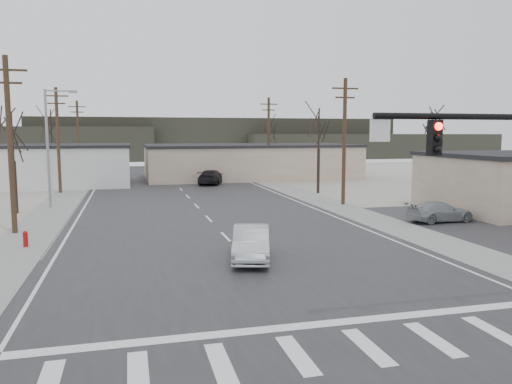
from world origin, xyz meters
TOP-DOWN VIEW (x-y plane):
  - ground at (0.00, 0.00)m, footprint 140.00×140.00m
  - main_road at (0.00, 15.00)m, footprint 18.00×110.00m
  - cross_road at (0.00, 0.00)m, footprint 90.00×10.00m
  - sidewalk_left at (-10.60, 20.00)m, footprint 3.00×90.00m
  - sidewalk_right at (10.60, 20.00)m, footprint 3.00×90.00m
  - fire_hydrant at (-10.20, 8.00)m, footprint 0.24×0.24m
  - building_left_far at (-16.00, 40.00)m, footprint 22.30×12.30m
  - building_right_far at (10.00, 44.00)m, footprint 26.30×14.30m
  - upole_left_b at (-11.50, 12.00)m, footprint 2.20×0.30m
  - upole_left_c at (-11.50, 32.00)m, footprint 2.20×0.30m
  - upole_left_d at (-11.50, 52.00)m, footprint 2.20×0.30m
  - upole_right_a at (11.50, 18.00)m, footprint 2.20×0.30m
  - upole_right_b at (11.50, 40.00)m, footprint 2.20×0.30m
  - streetlight_main at (-10.80, 22.00)m, footprint 2.40×0.25m
  - tree_left_near at (-13.00, 20.00)m, footprint 3.30×3.30m
  - tree_right_mid at (12.50, 26.00)m, footprint 3.74×3.74m
  - tree_left_far at (-14.00, 46.00)m, footprint 3.96×3.96m
  - tree_right_far at (15.00, 52.00)m, footprint 3.52×3.52m
  - tree_lot at (22.00, 22.00)m, footprint 3.52×3.52m
  - hill_center at (15.00, 96.00)m, footprint 80.00×18.00m
  - hill_right at (50.00, 90.00)m, footprint 60.00×18.00m
  - sedan_crossing at (0.18, 2.81)m, footprint 2.67×4.81m
  - car_far_a at (3.87, 36.47)m, footprint 4.12×5.97m
  - car_far_b at (-0.23, 47.59)m, footprint 2.45×3.82m
  - car_parked_silver at (14.34, 9.24)m, footprint 4.52×2.06m

SIDE VIEW (x-z plane):
  - ground at x=0.00m, z-range 0.00..0.00m
  - cross_road at x=0.00m, z-range 0.00..0.04m
  - main_road at x=0.00m, z-range 0.00..0.05m
  - sidewalk_left at x=-10.60m, z-range 0.00..0.06m
  - sidewalk_right at x=10.60m, z-range 0.00..0.06m
  - fire_hydrant at x=-10.20m, z-range 0.02..0.89m
  - car_far_b at x=-0.23m, z-range 0.05..1.26m
  - car_parked_silver at x=14.34m, z-range 0.03..1.32m
  - sedan_crossing at x=0.18m, z-range 0.05..1.55m
  - car_far_a at x=3.87m, z-range 0.05..1.65m
  - building_right_far at x=10.00m, z-range 0.00..4.30m
  - building_left_far at x=-16.00m, z-range 0.01..4.51m
  - hill_right at x=50.00m, z-range 0.00..5.50m
  - hill_center at x=15.00m, z-range 0.00..9.00m
  - streetlight_main at x=-10.80m, z-range 0.59..9.59m
  - upole_left_b at x=-11.50m, z-range 0.22..10.22m
  - upole_left_c at x=-11.50m, z-range 0.22..10.22m
  - upole_left_d at x=-11.50m, z-range 0.22..10.22m
  - upole_right_a at x=11.50m, z-range 0.22..10.22m
  - upole_right_b at x=11.50m, z-range 0.22..10.22m
  - tree_left_near at x=-13.00m, z-range 1.55..8.90m
  - tree_right_far at x=15.00m, z-range 1.66..9.50m
  - tree_lot at x=22.00m, z-range 1.66..9.50m
  - tree_right_mid at x=12.50m, z-range 1.77..10.10m
  - tree_left_far at x=-14.00m, z-range 1.87..10.69m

